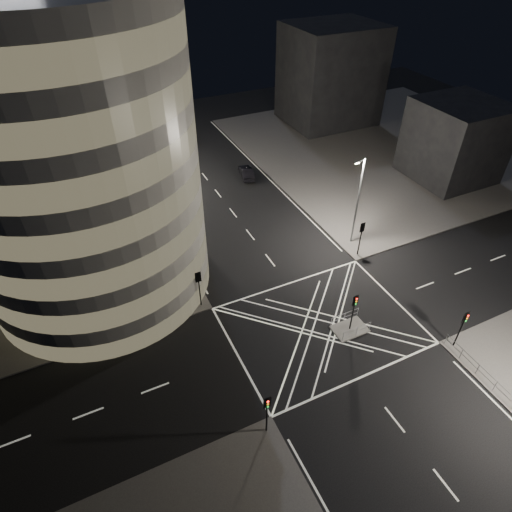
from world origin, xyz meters
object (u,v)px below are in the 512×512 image
central_island (349,329)px  street_lamp_right_far (358,199)px  traffic_signal_fr (361,233)px  street_lamp_left_near (171,230)px  traffic_signal_nr (463,323)px  traffic_signal_island (354,306)px  traffic_signal_fl (199,283)px  traffic_signal_nl (267,408)px  street_lamp_left_far (129,152)px  sedan (246,172)px

central_island → street_lamp_right_far: bearing=54.7°
traffic_signal_fr → street_lamp_left_near: (-18.24, 5.20, 2.63)m
traffic_signal_nr → street_lamp_left_near: bearing=134.1°
traffic_signal_island → traffic_signal_fl: bearing=142.5°
central_island → traffic_signal_nl: size_ratio=0.75×
traffic_signal_fr → traffic_signal_nr: 13.60m
traffic_signal_nr → street_lamp_right_far: street_lamp_right_far is taller
traffic_signal_fl → street_lamp_left_far: street_lamp_left_far is taller
traffic_signal_nr → street_lamp_left_near: size_ratio=0.40×
traffic_signal_fr → traffic_signal_island: same height
traffic_signal_fr → street_lamp_left_far: (-18.24, 23.20, 2.63)m
traffic_signal_fl → street_lamp_left_far: size_ratio=0.40×
street_lamp_left_far → sedan: bearing=-9.9°
traffic_signal_nl → street_lamp_left_far: (-0.64, 36.80, 2.63)m
street_lamp_left_near → sedan: 21.79m
traffic_signal_fr → street_lamp_right_far: street_lamp_right_far is taller
central_island → traffic_signal_fl: traffic_signal_fl is taller
traffic_signal_fl → street_lamp_left_far: bearing=91.6°
street_lamp_left_far → sedan: 15.58m
traffic_signal_island → sedan: size_ratio=0.94×
traffic_signal_fr → street_lamp_left_far: size_ratio=0.40×
traffic_signal_fl → street_lamp_left_near: size_ratio=0.40×
traffic_signal_fr → central_island: bearing=-129.3°
street_lamp_right_far → sedan: (-4.29, 18.45, -4.84)m
traffic_signal_fr → traffic_signal_nr: same height
traffic_signal_nr → street_lamp_right_far: 16.03m
traffic_signal_fr → street_lamp_left_far: street_lamp_left_far is taller
central_island → traffic_signal_fr: traffic_signal_fr is taller
traffic_signal_nr → street_lamp_left_near: street_lamp_left_near is taller
street_lamp_left_near → sedan: bearing=46.7°
street_lamp_left_near → traffic_signal_island: bearing=-49.7°
traffic_signal_nr → street_lamp_left_far: bearing=116.4°
street_lamp_left_near → street_lamp_left_far: (0.00, 18.00, 0.00)m
central_island → traffic_signal_nr: bearing=-37.9°
traffic_signal_nr → street_lamp_right_far: size_ratio=0.40×
traffic_signal_nl → street_lamp_right_far: 24.27m
traffic_signal_fl → street_lamp_left_near: (-0.64, 5.20, 2.63)m
traffic_signal_fl → street_lamp_right_far: size_ratio=0.40×
street_lamp_left_near → sedan: size_ratio=2.36×
traffic_signal_fl → traffic_signal_fr: size_ratio=1.00×
traffic_signal_nl → traffic_signal_fr: 22.24m
traffic_signal_fl → traffic_signal_nr: (17.60, -13.60, 0.00)m
street_lamp_right_far → traffic_signal_fl: bearing=-173.1°
traffic_signal_fl → traffic_signal_island: 13.62m
traffic_signal_nl → traffic_signal_fr: (17.60, 13.60, 0.00)m
central_island → traffic_signal_island: size_ratio=0.75×
traffic_signal_nr → street_lamp_left_far: street_lamp_left_far is taller
traffic_signal_fr → sedan: 21.09m
street_lamp_left_far → traffic_signal_nl: bearing=-89.0°
traffic_signal_island → street_lamp_left_near: bearing=130.3°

